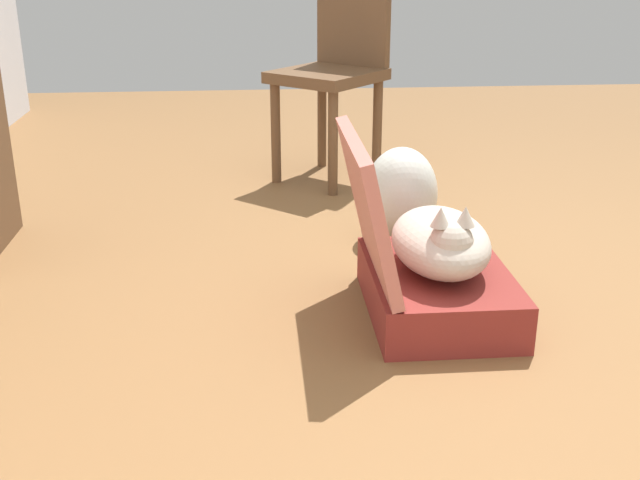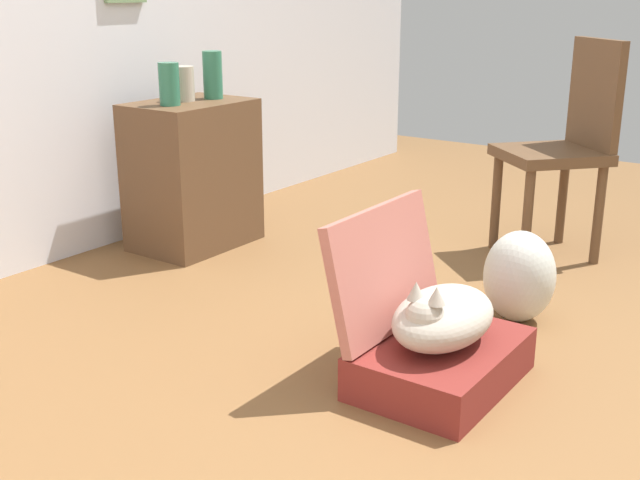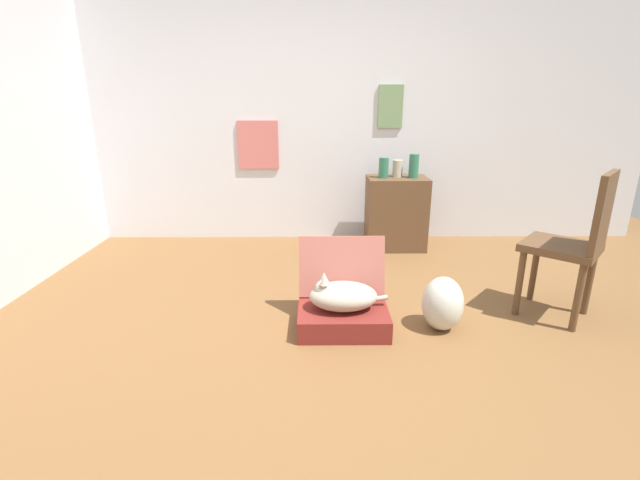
% 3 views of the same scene
% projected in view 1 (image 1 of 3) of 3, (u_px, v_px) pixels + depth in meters
% --- Properties ---
extents(ground_plane, '(7.68, 7.68, 0.00)m').
position_uv_depth(ground_plane, '(498.00, 310.00, 2.39)').
color(ground_plane, brown).
rests_on(ground_plane, ground).
extents(suitcase_base, '(0.57, 0.41, 0.14)m').
position_uv_depth(suitcase_base, '(438.00, 292.00, 2.34)').
color(suitcase_base, maroon).
rests_on(suitcase_base, ground).
extents(suitcase_lid, '(0.57, 0.13, 0.41)m').
position_uv_depth(suitcase_lid, '(368.00, 207.00, 2.23)').
color(suitcase_lid, '#B26356').
rests_on(suitcase_lid, suitcase_base).
extents(cat, '(0.51, 0.28, 0.24)m').
position_uv_depth(cat, '(441.00, 242.00, 2.28)').
color(cat, '#B2A899').
rests_on(cat, suitcase_base).
extents(plastic_bag_white, '(0.26, 0.27, 0.35)m').
position_uv_depth(plastic_bag_white, '(401.00, 194.00, 2.90)').
color(plastic_bag_white, silver).
rests_on(plastic_bag_white, ground).
extents(chair, '(0.60, 0.59, 1.00)m').
position_uv_depth(chair, '(337.00, 61.00, 3.56)').
color(chair, brown).
rests_on(chair, ground).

